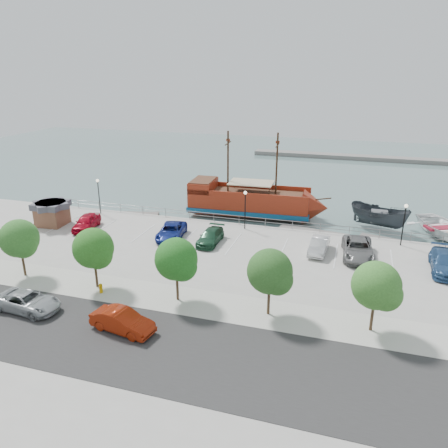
# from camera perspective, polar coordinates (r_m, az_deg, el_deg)

# --- Properties ---
(ground) EXTENTS (160.00, 160.00, 0.00)m
(ground) POSITION_cam_1_polar(r_m,az_deg,el_deg) (42.45, 0.50, -4.82)
(ground) COLOR slate
(land_slab) EXTENTS (100.00, 58.00, 1.20)m
(land_slab) POSITION_cam_1_polar(r_m,az_deg,el_deg) (26.00, -13.98, -22.65)
(land_slab) COLOR #A19F97
(land_slab) RESTS_ON ground
(street) EXTENTS (100.00, 8.00, 0.04)m
(street) POSITION_cam_1_polar(r_m,az_deg,el_deg) (28.98, -8.92, -15.64)
(street) COLOR #2B2A2A
(street) RESTS_ON land_slab
(sidewalk) EXTENTS (100.00, 4.00, 0.05)m
(sidewalk) POSITION_cam_1_polar(r_m,az_deg,el_deg) (33.58, -4.45, -10.05)
(sidewalk) COLOR #B6B5A8
(sidewalk) RESTS_ON land_slab
(seawall_railing) EXTENTS (50.00, 0.06, 1.00)m
(seawall_railing) POSITION_cam_1_polar(r_m,az_deg,el_deg) (48.87, 3.12, 0.47)
(seawall_railing) COLOR slate
(seawall_railing) RESTS_ON land_slab
(far_shore) EXTENTS (40.00, 3.00, 0.80)m
(far_shore) POSITION_cam_1_polar(r_m,az_deg,el_deg) (93.61, 16.35, 8.39)
(far_shore) COLOR gray
(far_shore) RESTS_ON ground
(pirate_ship) EXTENTS (17.52, 5.60, 10.97)m
(pirate_ship) POSITION_cam_1_polar(r_m,az_deg,el_deg) (54.38, 4.63, 2.80)
(pirate_ship) COLOR maroon
(pirate_ship) RESTS_ON ground
(patrol_boat) EXTENTS (7.50, 5.58, 2.73)m
(patrol_boat) POSITION_cam_1_polar(r_m,az_deg,el_deg) (53.01, 19.57, 0.69)
(patrol_boat) COLOR #393F45
(patrol_boat) RESTS_ON ground
(speedboat) EXTENTS (8.60, 9.76, 1.68)m
(speedboat) POSITION_cam_1_polar(r_m,az_deg,el_deg) (53.83, 26.76, -0.64)
(speedboat) COLOR white
(speedboat) RESTS_ON ground
(dock_west) EXTENTS (6.82, 3.45, 0.37)m
(dock_west) POSITION_cam_1_polar(r_m,az_deg,el_deg) (55.95, -11.92, 1.14)
(dock_west) COLOR slate
(dock_west) RESTS_ON ground
(dock_mid) EXTENTS (7.99, 3.41, 0.44)m
(dock_mid) POSITION_cam_1_polar(r_m,az_deg,el_deg) (49.54, 11.46, -1.25)
(dock_mid) COLOR slate
(dock_mid) RESTS_ON ground
(dock_east) EXTENTS (6.55, 3.32, 0.36)m
(dock_east) POSITION_cam_1_polar(r_m,az_deg,el_deg) (49.58, 20.79, -2.23)
(dock_east) COLOR slate
(dock_east) RESTS_ON ground
(shed) EXTENTS (3.40, 3.40, 2.65)m
(shed) POSITION_cam_1_polar(r_m,az_deg,el_deg) (52.29, -21.57, 1.39)
(shed) COLOR brown
(shed) RESTS_ON land_slab
(street_van) EXTENTS (5.16, 2.66, 1.39)m
(street_van) POSITION_cam_1_polar(r_m,az_deg,el_deg) (35.14, -24.30, -9.21)
(street_van) COLOR #9AA0A3
(street_van) RESTS_ON street
(street_sedan) EXTENTS (4.73, 2.31, 1.49)m
(street_sedan) POSITION_cam_1_polar(r_m,az_deg,el_deg) (30.55, -13.13, -12.26)
(street_sedan) COLOR maroon
(street_sedan) RESTS_ON street
(fire_hydrant) EXTENTS (0.29, 0.29, 0.82)m
(fire_hydrant) POSITION_cam_1_polar(r_m,az_deg,el_deg) (35.76, -15.80, -8.04)
(fire_hydrant) COLOR #C38704
(fire_hydrant) RESTS_ON sidewalk
(lamp_post_left) EXTENTS (0.36, 0.36, 4.28)m
(lamp_post_left) POSITION_cam_1_polar(r_m,az_deg,el_deg) (54.04, -16.09, 4.29)
(lamp_post_left) COLOR black
(lamp_post_left) RESTS_ON land_slab
(lamp_post_mid) EXTENTS (0.36, 0.36, 4.28)m
(lamp_post_mid) POSITION_cam_1_polar(r_m,az_deg,el_deg) (46.92, 2.78, 2.74)
(lamp_post_mid) COLOR black
(lamp_post_mid) RESTS_ON land_slab
(lamp_post_right) EXTENTS (0.36, 0.36, 4.28)m
(lamp_post_right) POSITION_cam_1_polar(r_m,az_deg,el_deg) (45.89, 22.51, 0.81)
(lamp_post_right) COLOR black
(lamp_post_right) RESTS_ON land_slab
(tree_b) EXTENTS (3.30, 3.20, 5.00)m
(tree_b) POSITION_cam_1_polar(r_m,az_deg,el_deg) (39.64, -25.07, -1.91)
(tree_b) COLOR #473321
(tree_b) RESTS_ON sidewalk
(tree_c) EXTENTS (3.30, 3.20, 5.00)m
(tree_c) POSITION_cam_1_polar(r_m,az_deg,el_deg) (35.48, -16.56, -3.26)
(tree_c) COLOR #473321
(tree_c) RESTS_ON sidewalk
(tree_d) EXTENTS (3.30, 3.20, 5.00)m
(tree_d) POSITION_cam_1_polar(r_m,az_deg,el_deg) (32.31, -6.07, -4.82)
(tree_d) COLOR #473321
(tree_d) RESTS_ON sidewalk
(tree_e) EXTENTS (3.30, 3.20, 5.00)m
(tree_e) POSITION_cam_1_polar(r_m,az_deg,el_deg) (30.46, 6.24, -6.43)
(tree_e) COLOR #473321
(tree_e) RESTS_ON sidewalk
(tree_f) EXTENTS (3.30, 3.20, 5.00)m
(tree_f) POSITION_cam_1_polar(r_m,az_deg,el_deg) (30.15, 19.52, -7.83)
(tree_f) COLOR #473321
(tree_f) RESTS_ON sidewalk
(parked_car_a) EXTENTS (2.80, 5.00, 1.61)m
(parked_car_a) POSITION_cam_1_polar(r_m,az_deg,el_deg) (49.78, -17.51, 0.24)
(parked_car_a) COLOR #A20418
(parked_car_a) RESTS_ON land_slab
(parked_car_c) EXTENTS (3.32, 5.64, 1.47)m
(parked_car_c) POSITION_cam_1_polar(r_m,az_deg,el_deg) (45.32, -6.89, -0.96)
(parked_car_c) COLOR navy
(parked_car_c) RESTS_ON land_slab
(parked_car_d) EXTENTS (1.92, 4.68, 1.35)m
(parked_car_d) POSITION_cam_1_polar(r_m,az_deg,el_deg) (43.77, -1.79, -1.67)
(parked_car_d) COLOR #1E4B30
(parked_car_d) RESTS_ON land_slab
(parked_car_f) EXTENTS (1.82, 4.46, 1.44)m
(parked_car_f) POSITION_cam_1_polar(r_m,az_deg,el_deg) (42.48, 12.30, -2.77)
(parked_car_f) COLOR silver
(parked_car_f) RESTS_ON land_slab
(parked_car_g) EXTENTS (3.21, 6.14, 1.65)m
(parked_car_g) POSITION_cam_1_polar(r_m,az_deg,el_deg) (42.37, 17.09, -3.12)
(parked_car_g) COLOR slate
(parked_car_g) RESTS_ON land_slab
(parked_car_h) EXTENTS (2.49, 5.71, 1.63)m
(parked_car_h) POSITION_cam_1_polar(r_m,az_deg,el_deg) (42.32, 26.89, -4.51)
(parked_car_h) COLOR #2C4F7E
(parked_car_h) RESTS_ON land_slab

